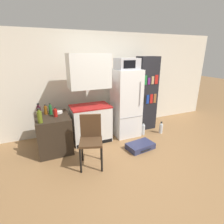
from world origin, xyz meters
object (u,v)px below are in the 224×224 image
object	(u,v)px
bottle_ketchup_red	(55,113)
bottle_olive_oil	(40,117)
side_table	(54,133)
chair	(91,136)
bottle_wine_dark	(39,111)
bowl	(58,112)
bottle_green_tall	(50,110)
refrigerator	(126,103)
kitchen_hutch	(90,103)
bottle_amber_beer	(46,110)
water_bottle_middle	(161,128)
suitcase_large_flat	(140,146)
water_bottle_front	(143,129)
microwave	(127,64)
bookshelf	(146,94)

from	to	relation	value
bottle_ketchup_red	bottle_olive_oil	bearing A→B (deg)	-142.84
side_table	chair	distance (m)	1.00
bottle_wine_dark	bowl	size ratio (longest dim) A/B	1.64
side_table	bottle_olive_oil	distance (m)	0.62
bottle_ketchup_red	bottle_green_tall	bearing A→B (deg)	112.52
bottle_green_tall	chair	distance (m)	1.13
bottle_green_tall	refrigerator	bearing A→B (deg)	-1.16
kitchen_hutch	bottle_wine_dark	distance (m)	1.08
bowl	side_table	bearing A→B (deg)	-135.47
bottle_ketchup_red	chair	bearing A→B (deg)	-54.84
kitchen_hutch	chair	distance (m)	1.01
bottle_ketchup_red	bowl	world-z (taller)	bottle_ketchup_red
kitchen_hutch	refrigerator	world-z (taller)	kitchen_hutch
bottle_amber_beer	water_bottle_middle	distance (m)	2.84
bottle_ketchup_red	suitcase_large_flat	world-z (taller)	bottle_ketchup_red
bottle_ketchup_red	suitcase_large_flat	distance (m)	1.93
side_table	water_bottle_front	distance (m)	2.16
refrigerator	kitchen_hutch	bearing A→B (deg)	178.77
side_table	chair	size ratio (longest dim) A/B	0.83
refrigerator	water_bottle_front	xyz separation A→B (m)	(0.40, -0.23, -0.67)
bottle_amber_beer	bowl	world-z (taller)	bottle_amber_beer
microwave	bottle_amber_beer	world-z (taller)	microwave
bottle_olive_oil	water_bottle_middle	xyz separation A→B (m)	(2.85, 0.05, -0.76)
bookshelf	bowl	bearing A→B (deg)	-177.71
bottle_olive_oil	refrigerator	bearing A→B (deg)	11.01
water_bottle_middle	kitchen_hutch	bearing A→B (deg)	168.67
bookshelf	chair	size ratio (longest dim) A/B	2.01
bottle_amber_beer	suitcase_large_flat	xyz separation A→B (m)	(1.81, -0.88, -0.79)
bottle_olive_oil	kitchen_hutch	bearing A→B (deg)	20.59
bottle_green_tall	bottle_amber_beer	bearing A→B (deg)	154.22
side_table	bookshelf	size ratio (longest dim) A/B	0.41
refrigerator	bottle_green_tall	xyz separation A→B (m)	(-1.76, 0.04, 0.05)
bottle_olive_oil	chair	size ratio (longest dim) A/B	0.30
refrigerator	chair	bearing A→B (deg)	-142.89
bottle_amber_beer	water_bottle_front	size ratio (longest dim) A/B	0.62
kitchen_hutch	bookshelf	distance (m)	1.58
refrigerator	bowl	world-z (taller)	refrigerator
kitchen_hutch	bookshelf	xyz separation A→B (m)	(1.57, 0.12, 0.03)
bottle_wine_dark	bowl	distance (m)	0.40
refrigerator	bottle_green_tall	size ratio (longest dim) A/B	6.79
side_table	bottle_wine_dark	world-z (taller)	bottle_wine_dark
suitcase_large_flat	water_bottle_front	xyz separation A→B (m)	(0.44, 0.57, 0.08)
bottle_olive_oil	water_bottle_middle	bearing A→B (deg)	0.99
microwave	bottle_wine_dark	distance (m)	2.16
bottle_green_tall	bowl	world-z (taller)	bottle_green_tall
bottle_amber_beer	bottle_green_tall	world-z (taller)	bottle_green_tall
bottle_olive_oil	bowl	world-z (taller)	bottle_olive_oil
refrigerator	suitcase_large_flat	distance (m)	1.10
suitcase_large_flat	side_table	bearing A→B (deg)	149.86
microwave	bottle_wine_dark	world-z (taller)	microwave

